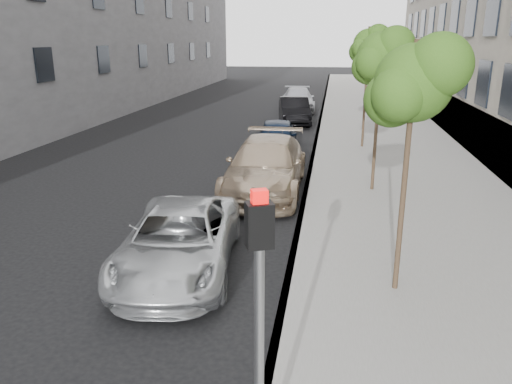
% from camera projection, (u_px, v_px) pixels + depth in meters
% --- Properties ---
extents(ground, '(160.00, 160.00, 0.00)m').
position_uv_depth(ground, '(210.00, 323.00, 8.48)').
color(ground, black).
rests_on(ground, ground).
extents(sidewalk, '(6.40, 72.00, 0.14)m').
position_uv_depth(sidewalk, '(373.00, 116.00, 30.49)').
color(sidewalk, gray).
rests_on(sidewalk, ground).
extents(curb, '(0.15, 72.00, 0.14)m').
position_uv_depth(curb, '(321.00, 115.00, 30.94)').
color(curb, '#9E9B93').
rests_on(curb, ground).
extents(tree_near, '(1.66, 1.46, 4.60)m').
position_uv_depth(tree_near, '(415.00, 83.00, 8.27)').
color(tree_near, '#38281C').
rests_on(tree_near, sidewalk).
extents(tree_mid, '(1.74, 1.54, 4.85)m').
position_uv_depth(tree_mid, '(382.00, 57.00, 14.34)').
color(tree_mid, '#38281C').
rests_on(tree_mid, sidewalk).
extents(tree_far, '(1.62, 1.42, 5.06)m').
position_uv_depth(tree_far, '(369.00, 45.00, 20.40)').
color(tree_far, '#38281C').
rests_on(tree_far, sidewalk).
extents(signal_pole, '(0.29, 0.26, 3.22)m').
position_uv_depth(signal_pole, '(259.00, 312.00, 4.71)').
color(signal_pole, '#939699').
rests_on(signal_pole, sidewalk).
extents(minivan, '(2.72, 4.99, 1.33)m').
position_uv_depth(minivan, '(179.00, 240.00, 10.23)').
color(minivan, silver).
rests_on(minivan, ground).
extents(suv, '(2.34, 5.68, 1.64)m').
position_uv_depth(suv, '(266.00, 166.00, 15.53)').
color(suv, tan).
rests_on(suv, ground).
extents(sedan_blue, '(1.98, 4.21, 1.39)m').
position_uv_depth(sedan_blue, '(277.00, 137.00, 20.78)').
color(sedan_blue, black).
rests_on(sedan_blue, ground).
extents(sedan_black, '(2.25, 4.63, 1.46)m').
position_uv_depth(sedan_black, '(294.00, 111.00, 28.02)').
color(sedan_black, black).
rests_on(sedan_black, ground).
extents(sedan_rear, '(2.56, 5.27, 1.48)m').
position_uv_depth(sedan_rear, '(298.00, 99.00, 33.11)').
color(sedan_rear, '#B0B2B8').
rests_on(sedan_rear, ground).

